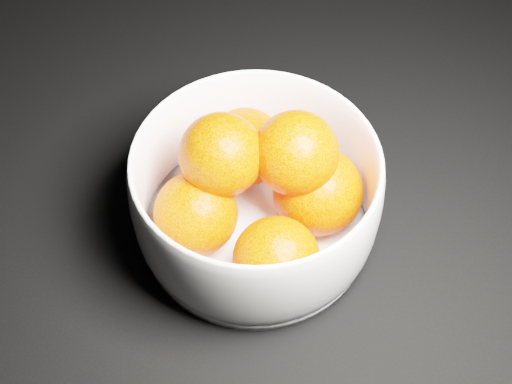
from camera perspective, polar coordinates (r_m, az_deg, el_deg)
bowl at (r=0.60m, az=-0.00°, el=-0.30°), size 0.21×0.21×0.10m
orange_pile at (r=0.59m, az=0.46°, el=0.46°), size 0.17×0.18×0.12m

